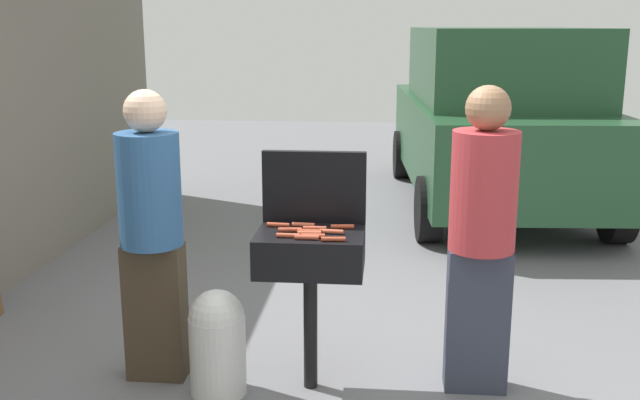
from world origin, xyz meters
The scene contains 19 objects.
ground_plane centered at (0.00, 0.00, 0.00)m, with size 24.00×24.00×0.00m, color slate.
bbq_grill centered at (-0.04, 0.00, 0.79)m, with size 0.60×0.44×0.93m.
grill_lid_open centered at (-0.04, 0.22, 1.14)m, with size 0.60×0.05×0.42m, color black.
hot_dog_0 centered at (-0.15, 0.00, 0.95)m, with size 0.03×0.03×0.13m, color #B74C33.
hot_dog_1 centered at (-0.04, -0.14, 0.95)m, with size 0.03×0.03×0.13m, color #B74C33.
hot_dog_2 centered at (-0.23, 0.10, 0.95)m, with size 0.03×0.03×0.13m, color #AD4228.
hot_dog_3 centered at (-0.01, -0.11, 0.95)m, with size 0.03×0.03×0.13m, color #B74C33.
hot_dog_4 centered at (0.08, -0.02, 0.95)m, with size 0.03×0.03×0.13m, color #C6593D.
hot_dog_5 centered at (-0.09, 0.11, 0.95)m, with size 0.03×0.03×0.13m, color #C6593D.
hot_dog_6 centered at (-0.04, -0.02, 0.95)m, with size 0.03×0.03×0.13m, color #AD4228.
hot_dog_7 centered at (-0.02, 0.04, 0.95)m, with size 0.03×0.03×0.13m, color #B74C33.
hot_dog_8 centered at (-0.14, -0.11, 0.95)m, with size 0.03×0.03×0.13m, color #B74C33.
hot_dog_9 centered at (0.14, 0.09, 0.95)m, with size 0.03×0.03×0.13m, color #AD4228.
hot_dog_10 centered at (-0.04, -0.06, 0.95)m, with size 0.03×0.03×0.13m, color #C6593D.
hot_dog_11 centered at (0.10, -0.16, 0.95)m, with size 0.03×0.03×0.13m, color #AD4228.
propane_tank centered at (-0.55, -0.12, 0.32)m, with size 0.32×0.32×0.62m.
person_left centered at (-0.96, 0.05, 0.93)m, with size 0.36×0.36×1.71m.
person_right centered at (0.91, 0.08, 0.95)m, with size 0.37×0.37×1.75m.
parked_minivan centered at (1.59, 4.61, 1.03)m, with size 2.27×4.52×2.02m.
Camera 1 is at (0.39, -3.94, 2.06)m, focal length 41.62 mm.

